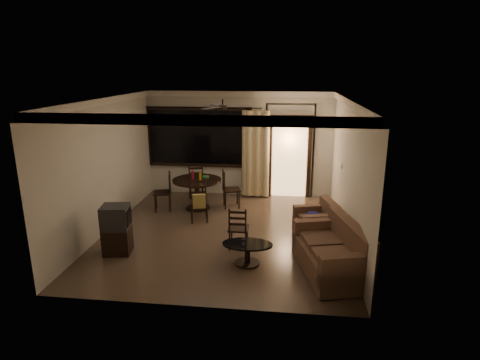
# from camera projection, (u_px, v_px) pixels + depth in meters

# --- Properties ---
(ground) EXTENTS (5.50, 5.50, 0.00)m
(ground) POSITION_uv_depth(u_px,v_px,m) (224.00, 233.00, 8.52)
(ground) COLOR #7F6651
(ground) RESTS_ON ground
(room_shell) EXTENTS (5.50, 6.70, 5.50)m
(room_shell) POSITION_uv_depth(u_px,v_px,m) (259.00, 135.00, 9.66)
(room_shell) COLOR beige
(room_shell) RESTS_ON ground
(dining_table) EXTENTS (1.20, 1.20, 0.97)m
(dining_table) POSITION_uv_depth(u_px,v_px,m) (197.00, 186.00, 9.84)
(dining_table) COLOR black
(dining_table) RESTS_ON ground
(dining_chair_west) EXTENTS (0.51, 0.51, 0.95)m
(dining_chair_west) POSITION_uv_depth(u_px,v_px,m) (163.00, 199.00, 9.81)
(dining_chair_west) COLOR black
(dining_chair_west) RESTS_ON ground
(dining_chair_east) EXTENTS (0.51, 0.51, 0.95)m
(dining_chair_east) POSITION_uv_depth(u_px,v_px,m) (231.00, 196.00, 10.04)
(dining_chair_east) COLOR black
(dining_chair_east) RESTS_ON ground
(dining_chair_south) EXTENTS (0.51, 0.55, 0.95)m
(dining_chair_south) POSITION_uv_depth(u_px,v_px,m) (199.00, 208.00, 9.10)
(dining_chair_south) COLOR black
(dining_chair_south) RESTS_ON ground
(dining_chair_north) EXTENTS (0.51, 0.51, 0.95)m
(dining_chair_north) POSITION_uv_depth(u_px,v_px,m) (196.00, 188.00, 10.68)
(dining_chair_north) COLOR black
(dining_chair_north) RESTS_ON ground
(tv_cabinet) EXTENTS (0.56, 0.51, 0.94)m
(tv_cabinet) POSITION_uv_depth(u_px,v_px,m) (117.00, 229.00, 7.49)
(tv_cabinet) COLOR black
(tv_cabinet) RESTS_ON ground
(sofa) EXTENTS (1.25, 1.81, 0.88)m
(sofa) POSITION_uv_depth(u_px,v_px,m) (334.00, 254.00, 6.77)
(sofa) COLOR #3F241D
(sofa) RESTS_ON ground
(armchair) EXTENTS (0.92, 0.92, 0.76)m
(armchair) POSITION_uv_depth(u_px,v_px,m) (317.00, 223.00, 8.23)
(armchair) COLOR #3F241D
(armchair) RESTS_ON ground
(coffee_table) EXTENTS (0.90, 0.54, 0.39)m
(coffee_table) POSITION_uv_depth(u_px,v_px,m) (247.00, 250.00, 7.11)
(coffee_table) COLOR black
(coffee_table) RESTS_ON ground
(side_chair) EXTENTS (0.38, 0.38, 0.86)m
(side_chair) POSITION_uv_depth(u_px,v_px,m) (238.00, 236.00, 7.73)
(side_chair) COLOR black
(side_chair) RESTS_ON ground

